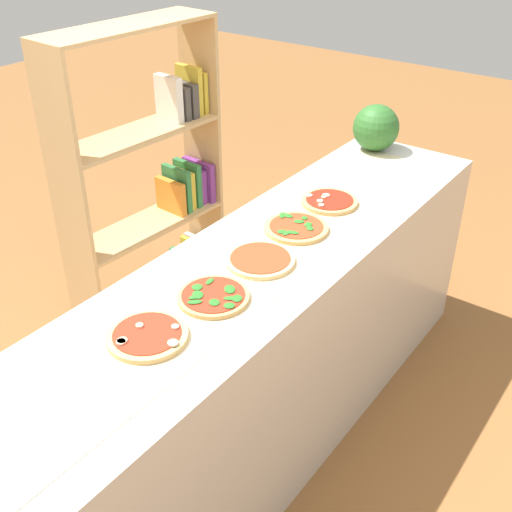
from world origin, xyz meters
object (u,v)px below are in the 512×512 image
Objects in this scene: pizza_mushroom_4 at (329,201)px; watermelon at (376,128)px; pizza_mushroom_0 at (148,336)px; pizza_plain_2 at (260,260)px; bookshelf at (161,184)px; pizza_spinach_3 at (296,228)px; pizza_spinach_1 at (213,296)px.

watermelon is at bearing 11.23° from pizza_mushroom_4.
pizza_mushroom_0 and pizza_mushroom_4 have the same top height.
pizza_plain_2 is 1.09× the size of watermelon.
watermelon is 1.10m from bookshelf.
bookshelf is at bearing 124.09° from watermelon.
bookshelf is at bearing 61.24° from pizza_plain_2.
pizza_plain_2 is 1.05× the size of pizza_mushroom_4.
pizza_spinach_3 is at bearing -171.22° from watermelon.
pizza_mushroom_0 is 0.98× the size of pizza_spinach_3.
watermelon is (1.69, 0.15, 0.10)m from pizza_mushroom_0.
pizza_plain_2 is 0.99× the size of pizza_spinach_3.
bookshelf reaches higher than pizza_mushroom_4.
watermelon is (0.90, 0.14, 0.10)m from pizza_spinach_3.
pizza_mushroom_0 reaches higher than pizza_spinach_3.
pizza_plain_2 is at bearing -118.76° from bookshelf.
watermelon reaches higher than pizza_plain_2.
pizza_mushroom_0 is 0.16× the size of bookshelf.
pizza_mushroom_4 is at bearing -92.35° from bookshelf.
watermelon is (0.63, 0.13, 0.10)m from pizza_mushroom_4.
pizza_spinach_3 is 1.08m from bookshelf.
bookshelf reaches higher than pizza_spinach_1.
bookshelf reaches higher than watermelon.
pizza_spinach_1 is at bearing -173.01° from watermelon.
pizza_mushroom_0 is at bearing -179.12° from pizza_spinach_3.
pizza_mushroom_4 is (1.06, 0.03, -0.00)m from pizza_mushroom_0.
pizza_plain_2 is at bearing 2.21° from pizza_spinach_1.
pizza_plain_2 is 1.18m from watermelon.
pizza_plain_2 is (0.53, -0.01, -0.00)m from pizza_mushroom_0.
watermelon reaches higher than pizza_spinach_1.
pizza_mushroom_0 reaches higher than pizza_spinach_1.
pizza_spinach_1 is 1.44m from watermelon.
pizza_mushroom_0 is 0.80m from pizza_spinach_3.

